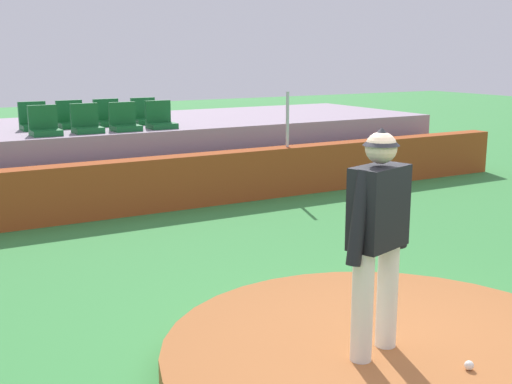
{
  "coord_description": "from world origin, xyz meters",
  "views": [
    {
      "loc": [
        -3.55,
        -3.9,
        2.64
      ],
      "look_at": [
        0.0,
        2.26,
        1.14
      ],
      "focal_mm": 46.7,
      "sensor_mm": 36.0,
      "label": 1
    }
  ],
  "objects_px": {
    "stadium_chair_3": "(160,120)",
    "stadium_chair_6": "(108,117)",
    "baseball": "(469,365)",
    "stadium_chair_2": "(124,122)",
    "stadium_chair_4": "(34,121)",
    "stadium_chair_5": "(71,119)",
    "stadium_chair_7": "(145,116)",
    "pitcher": "(378,226)",
    "stadium_chair_0": "(45,126)",
    "stadium_chair_1": "(86,124)"
  },
  "relations": [
    {
      "from": "pitcher",
      "to": "stadium_chair_4",
      "type": "xyz_separation_m",
      "value": [
        -0.83,
        8.52,
        0.11
      ]
    },
    {
      "from": "stadium_chair_3",
      "to": "stadium_chair_6",
      "type": "bearing_deg",
      "value": -52.22
    },
    {
      "from": "baseball",
      "to": "stadium_chair_4",
      "type": "relative_size",
      "value": 0.15
    },
    {
      "from": "stadium_chair_0",
      "to": "stadium_chair_3",
      "type": "distance_m",
      "value": 2.09
    },
    {
      "from": "stadium_chair_4",
      "to": "stadium_chair_6",
      "type": "distance_m",
      "value": 1.37
    },
    {
      "from": "stadium_chair_4",
      "to": "stadium_chair_3",
      "type": "bearing_deg",
      "value": 156.55
    },
    {
      "from": "stadium_chair_2",
      "to": "stadium_chair_0",
      "type": "bearing_deg",
      "value": -0.41
    },
    {
      "from": "baseball",
      "to": "stadium_chair_0",
      "type": "height_order",
      "value": "stadium_chair_0"
    },
    {
      "from": "baseball",
      "to": "stadium_chair_6",
      "type": "xyz_separation_m",
      "value": [
        0.1,
        9.13,
        1.14
      ]
    },
    {
      "from": "pitcher",
      "to": "stadium_chair_6",
      "type": "height_order",
      "value": "pitcher"
    },
    {
      "from": "baseball",
      "to": "stadium_chair_7",
      "type": "height_order",
      "value": "stadium_chair_7"
    },
    {
      "from": "stadium_chair_6",
      "to": "stadium_chair_0",
      "type": "bearing_deg",
      "value": 33.71
    },
    {
      "from": "pitcher",
      "to": "stadium_chair_2",
      "type": "height_order",
      "value": "pitcher"
    },
    {
      "from": "stadium_chair_1",
      "to": "baseball",
      "type": "bearing_deg",
      "value": 93.97
    },
    {
      "from": "stadium_chair_1",
      "to": "stadium_chair_3",
      "type": "bearing_deg",
      "value": 179.84
    },
    {
      "from": "stadium_chair_1",
      "to": "stadium_chair_6",
      "type": "height_order",
      "value": "same"
    },
    {
      "from": "stadium_chair_5",
      "to": "stadium_chair_7",
      "type": "bearing_deg",
      "value": 179.24
    },
    {
      "from": "stadium_chair_2",
      "to": "stadium_chair_4",
      "type": "distance_m",
      "value": 1.66
    },
    {
      "from": "stadium_chair_0",
      "to": "stadium_chair_3",
      "type": "bearing_deg",
      "value": -179.36
    },
    {
      "from": "stadium_chair_3",
      "to": "stadium_chair_7",
      "type": "distance_m",
      "value": 0.88
    },
    {
      "from": "stadium_chair_6",
      "to": "stadium_chair_1",
      "type": "bearing_deg",
      "value": 53.33
    },
    {
      "from": "stadium_chair_1",
      "to": "stadium_chair_2",
      "type": "xyz_separation_m",
      "value": [
        0.67,
        -0.04,
        0.0
      ]
    },
    {
      "from": "stadium_chair_2",
      "to": "stadium_chair_3",
      "type": "height_order",
      "value": "same"
    },
    {
      "from": "pitcher",
      "to": "stadium_chair_3",
      "type": "relative_size",
      "value": 3.68
    },
    {
      "from": "stadium_chair_4",
      "to": "baseball",
      "type": "bearing_deg",
      "value": 97.94
    },
    {
      "from": "stadium_chair_3",
      "to": "stadium_chair_6",
      "type": "height_order",
      "value": "same"
    },
    {
      "from": "stadium_chair_4",
      "to": "stadium_chair_7",
      "type": "height_order",
      "value": "same"
    },
    {
      "from": "stadium_chair_7",
      "to": "stadium_chair_5",
      "type": "bearing_deg",
      "value": -0.76
    },
    {
      "from": "stadium_chair_3",
      "to": "stadium_chair_5",
      "type": "xyz_separation_m",
      "value": [
        -1.4,
        0.89,
        0.0
      ]
    },
    {
      "from": "pitcher",
      "to": "stadium_chair_7",
      "type": "distance_m",
      "value": 8.59
    },
    {
      "from": "stadium_chair_2",
      "to": "stadium_chair_6",
      "type": "relative_size",
      "value": 1.0
    },
    {
      "from": "stadium_chair_6",
      "to": "stadium_chair_7",
      "type": "xyz_separation_m",
      "value": [
        0.73,
        -0.03,
        0.0
      ]
    },
    {
      "from": "stadium_chair_0",
      "to": "stadium_chair_7",
      "type": "bearing_deg",
      "value": -157.09
    },
    {
      "from": "stadium_chair_2",
      "to": "stadium_chair_4",
      "type": "height_order",
      "value": "same"
    },
    {
      "from": "baseball",
      "to": "stadium_chair_1",
      "type": "bearing_deg",
      "value": 93.97
    },
    {
      "from": "baseball",
      "to": "stadium_chair_5",
      "type": "xyz_separation_m",
      "value": [
        -0.6,
        9.12,
        1.14
      ]
    },
    {
      "from": "stadium_chair_1",
      "to": "stadium_chair_7",
      "type": "distance_m",
      "value": 1.65
    },
    {
      "from": "stadium_chair_2",
      "to": "stadium_chair_1",
      "type": "bearing_deg",
      "value": -3.16
    },
    {
      "from": "stadium_chair_7",
      "to": "stadium_chair_0",
      "type": "bearing_deg",
      "value": 22.91
    },
    {
      "from": "stadium_chair_0",
      "to": "stadium_chair_7",
      "type": "distance_m",
      "value": 2.31
    },
    {
      "from": "stadium_chair_0",
      "to": "stadium_chair_1",
      "type": "relative_size",
      "value": 1.0
    },
    {
      "from": "pitcher",
      "to": "stadium_chair_5",
      "type": "distance_m",
      "value": 8.51
    },
    {
      "from": "stadium_chair_2",
      "to": "stadium_chair_3",
      "type": "xyz_separation_m",
      "value": [
        0.7,
        0.03,
        0.0
      ]
    },
    {
      "from": "stadium_chair_5",
      "to": "stadium_chair_7",
      "type": "height_order",
      "value": "same"
    },
    {
      "from": "stadium_chair_4",
      "to": "stadium_chair_7",
      "type": "bearing_deg",
      "value": 179.34
    },
    {
      "from": "stadium_chair_5",
      "to": "stadium_chair_6",
      "type": "height_order",
      "value": "same"
    },
    {
      "from": "stadium_chair_5",
      "to": "stadium_chair_2",
      "type": "bearing_deg",
      "value": 127.3
    },
    {
      "from": "baseball",
      "to": "stadium_chair_0",
      "type": "relative_size",
      "value": 0.15
    },
    {
      "from": "stadium_chair_2",
      "to": "stadium_chair_6",
      "type": "bearing_deg",
      "value": -89.77
    },
    {
      "from": "stadium_chair_3",
      "to": "stadium_chair_0",
      "type": "bearing_deg",
      "value": 0.64
    }
  ]
}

